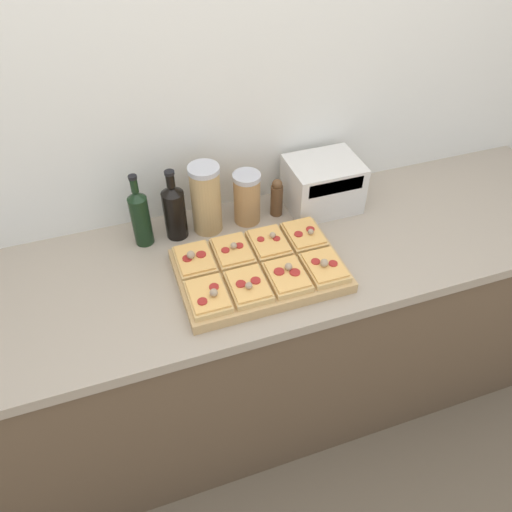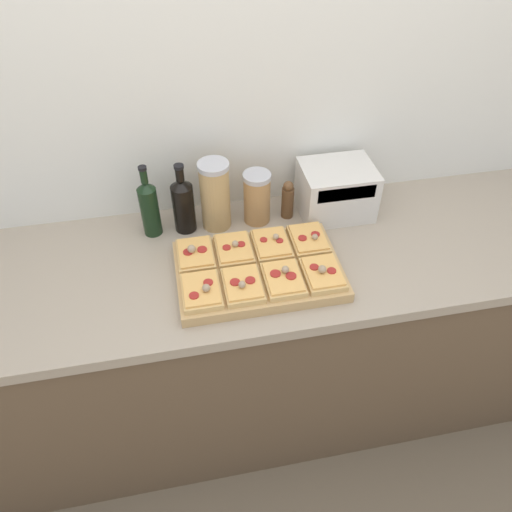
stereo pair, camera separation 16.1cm
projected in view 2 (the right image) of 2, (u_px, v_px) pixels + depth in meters
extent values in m
plane|color=brown|center=(269.00, 469.00, 2.08)|extent=(12.00, 12.00, 0.00)
cube|color=silver|center=(234.00, 117.00, 1.72)|extent=(6.00, 0.06, 2.50)
cube|color=brown|center=(254.00, 344.00, 2.01)|extent=(2.60, 0.64, 0.88)
cube|color=gray|center=(253.00, 262.00, 1.70)|extent=(2.63, 0.67, 0.04)
cube|color=tan|center=(258.00, 271.00, 1.61)|extent=(0.53, 0.35, 0.04)
cube|color=tan|center=(196.00, 255.00, 1.63)|extent=(0.12, 0.16, 0.02)
cube|color=#E5A856|center=(195.00, 252.00, 1.62)|extent=(0.11, 0.14, 0.01)
cylinder|color=maroon|center=(188.00, 252.00, 1.61)|extent=(0.03, 0.03, 0.00)
cylinder|color=maroon|center=(202.00, 249.00, 1.62)|extent=(0.03, 0.03, 0.00)
sphere|color=tan|center=(192.00, 249.00, 1.60)|extent=(0.03, 0.03, 0.03)
cube|color=tan|center=(234.00, 250.00, 1.64)|extent=(0.12, 0.16, 0.02)
cube|color=#E5A856|center=(234.00, 247.00, 1.63)|extent=(0.11, 0.14, 0.01)
cylinder|color=maroon|center=(227.00, 247.00, 1.62)|extent=(0.03, 0.03, 0.00)
cylinder|color=maroon|center=(241.00, 244.00, 1.64)|extent=(0.03, 0.03, 0.00)
sphere|color=tan|center=(235.00, 244.00, 1.62)|extent=(0.02, 0.02, 0.02)
cube|color=tan|center=(272.00, 245.00, 1.66)|extent=(0.12, 0.16, 0.02)
cube|color=#E5A856|center=(272.00, 242.00, 1.65)|extent=(0.11, 0.14, 0.01)
cylinder|color=maroon|center=(264.00, 240.00, 1.65)|extent=(0.02, 0.02, 0.00)
cylinder|color=maroon|center=(280.00, 241.00, 1.65)|extent=(0.02, 0.02, 0.00)
sphere|color=tan|center=(276.00, 237.00, 1.65)|extent=(0.02, 0.02, 0.02)
cube|color=tan|center=(308.00, 240.00, 1.68)|extent=(0.12, 0.16, 0.02)
cube|color=#E5A856|center=(309.00, 237.00, 1.67)|extent=(0.11, 0.14, 0.01)
cylinder|color=maroon|center=(302.00, 238.00, 1.66)|extent=(0.03, 0.03, 0.00)
cylinder|color=maroon|center=(315.00, 234.00, 1.67)|extent=(0.03, 0.03, 0.00)
sphere|color=tan|center=(315.00, 237.00, 1.65)|extent=(0.02, 0.02, 0.02)
cube|color=tan|center=(201.00, 292.00, 1.51)|extent=(0.12, 0.16, 0.02)
cube|color=#E5A856|center=(201.00, 288.00, 1.50)|extent=(0.11, 0.14, 0.01)
cylinder|color=maroon|center=(194.00, 295.00, 1.47)|extent=(0.03, 0.03, 0.00)
cylinder|color=maroon|center=(208.00, 282.00, 1.51)|extent=(0.03, 0.03, 0.00)
sphere|color=tan|center=(206.00, 288.00, 1.48)|extent=(0.02, 0.02, 0.02)
cube|color=tan|center=(243.00, 286.00, 1.52)|extent=(0.12, 0.16, 0.02)
cube|color=#E5A856|center=(243.00, 283.00, 1.52)|extent=(0.11, 0.14, 0.01)
cylinder|color=maroon|center=(235.00, 282.00, 1.51)|extent=(0.03, 0.03, 0.00)
cylinder|color=maroon|center=(250.00, 280.00, 1.51)|extent=(0.03, 0.03, 0.00)
sphere|color=tan|center=(242.00, 285.00, 1.49)|extent=(0.02, 0.02, 0.02)
cube|color=tan|center=(283.00, 280.00, 1.54)|extent=(0.12, 0.16, 0.02)
cube|color=#E5A856|center=(283.00, 277.00, 1.53)|extent=(0.11, 0.14, 0.01)
cylinder|color=maroon|center=(275.00, 274.00, 1.54)|extent=(0.03, 0.03, 0.00)
cylinder|color=maroon|center=(291.00, 276.00, 1.53)|extent=(0.03, 0.03, 0.00)
sphere|color=tan|center=(285.00, 269.00, 1.53)|extent=(0.02, 0.02, 0.02)
cube|color=tan|center=(323.00, 274.00, 1.56)|extent=(0.12, 0.16, 0.02)
cube|color=#E5A856|center=(323.00, 271.00, 1.55)|extent=(0.11, 0.14, 0.01)
cylinder|color=maroon|center=(314.00, 267.00, 1.56)|extent=(0.03, 0.03, 0.00)
cylinder|color=maroon|center=(332.00, 271.00, 1.54)|extent=(0.03, 0.03, 0.00)
sphere|color=tan|center=(322.00, 269.00, 1.53)|extent=(0.03, 0.03, 0.03)
cylinder|color=black|center=(150.00, 211.00, 1.72)|extent=(0.06, 0.06, 0.19)
cone|color=black|center=(145.00, 186.00, 1.65)|extent=(0.06, 0.06, 0.03)
cylinder|color=black|center=(144.00, 176.00, 1.62)|extent=(0.02, 0.02, 0.05)
cylinder|color=black|center=(142.00, 168.00, 1.60)|extent=(0.03, 0.03, 0.01)
cylinder|color=black|center=(184.00, 208.00, 1.74)|extent=(0.08, 0.08, 0.18)
cone|color=black|center=(181.00, 183.00, 1.67)|extent=(0.08, 0.08, 0.03)
cylinder|color=black|center=(180.00, 174.00, 1.65)|extent=(0.03, 0.03, 0.05)
cylinder|color=black|center=(179.00, 167.00, 1.63)|extent=(0.03, 0.03, 0.01)
cylinder|color=tan|center=(215.00, 197.00, 1.74)|extent=(0.10, 0.10, 0.24)
cylinder|color=#B2B2B7|center=(213.00, 166.00, 1.65)|extent=(0.11, 0.11, 0.02)
cylinder|color=#AD7F4C|center=(257.00, 200.00, 1.78)|extent=(0.09, 0.09, 0.18)
cylinder|color=#B2B2B7|center=(257.00, 176.00, 1.71)|extent=(0.10, 0.10, 0.02)
cylinder|color=brown|center=(288.00, 203.00, 1.81)|extent=(0.04, 0.04, 0.12)
sphere|color=brown|center=(288.00, 186.00, 1.77)|extent=(0.04, 0.04, 0.04)
cube|color=beige|center=(336.00, 190.00, 1.81)|extent=(0.26, 0.21, 0.19)
cube|color=black|center=(347.00, 193.00, 1.70)|extent=(0.21, 0.01, 0.05)
cube|color=black|center=(373.00, 184.00, 1.83)|extent=(0.02, 0.02, 0.02)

